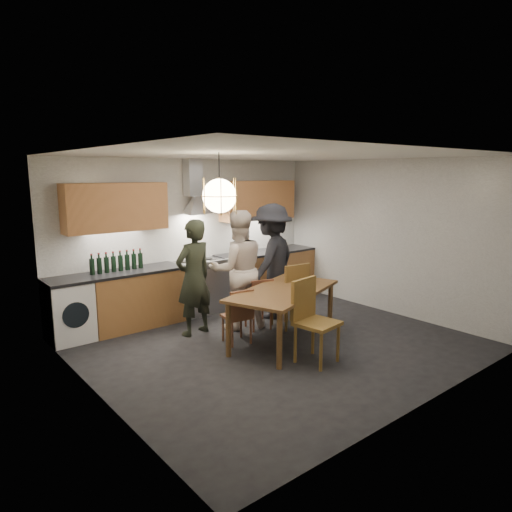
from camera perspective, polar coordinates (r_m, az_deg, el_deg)
ground at (r=6.55m, az=2.52°, el=-10.85°), size 5.00×5.00×0.00m
room_shell at (r=6.14m, az=2.64°, el=4.18°), size 5.02×4.52×2.61m
counter_run at (r=7.92m, az=-6.78°, el=-3.73°), size 5.00×0.62×0.90m
range_stove at (r=7.90m, az=-6.90°, el=-3.82°), size 0.90×0.60×0.92m
wall_fixtures at (r=7.78m, az=-7.61°, el=6.63°), size 4.30×0.54×1.10m
pendant_lamp at (r=5.41m, az=-4.58°, el=7.50°), size 0.43×0.43×0.70m
dining_table at (r=6.39m, az=3.47°, el=-4.96°), size 2.02×1.48×0.77m
chair_back_left at (r=6.37m, az=-2.13°, el=-7.12°), size 0.41×0.41×0.79m
chair_back_mid at (r=6.95m, az=0.53°, el=-5.60°), size 0.44×0.44×0.80m
chair_back_right at (r=7.02m, az=4.60°, el=-4.41°), size 0.50×0.50×1.01m
chair_front at (r=5.84m, az=6.89°, el=-7.29°), size 0.54×0.54×1.05m
person_left at (r=6.73m, az=-7.77°, el=-2.69°), size 0.68×0.50×1.72m
person_mid at (r=6.96m, az=-2.30°, el=-1.73°), size 1.08×0.97×1.82m
person_right at (r=7.47m, az=1.98°, el=-0.65°), size 1.39×1.13×1.88m
mixing_bowl at (r=8.32m, az=-1.61°, el=0.50°), size 0.45×0.45×0.08m
stock_pot at (r=8.73m, az=2.14°, el=1.11°), size 0.22×0.22×0.13m
wine_bottles at (r=7.19m, az=-16.99°, el=-0.63°), size 0.83×0.07×0.31m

